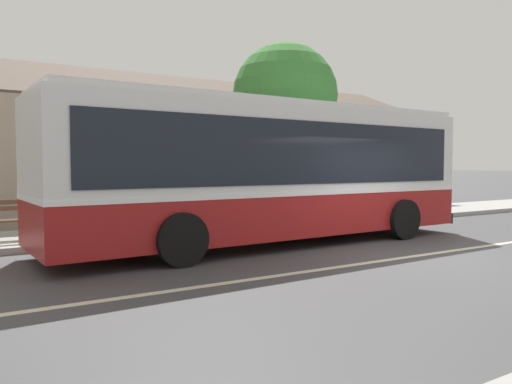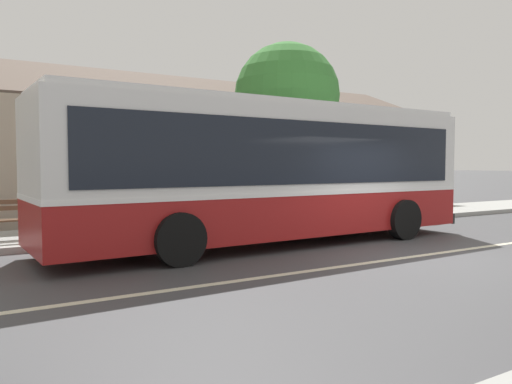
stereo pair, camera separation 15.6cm
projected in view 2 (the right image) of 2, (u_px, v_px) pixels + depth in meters
ground_plane at (418, 256)px, 10.19m from camera, size 300.00×300.00×0.00m
sidewalk_far at (263, 223)px, 15.30m from camera, size 60.00×3.00×0.15m
lane_divider_stripe at (418, 256)px, 10.19m from camera, size 60.00×0.16×0.01m
community_building at (145, 160)px, 21.03m from camera, size 25.08×9.57×6.74m
transit_bus at (270, 170)px, 11.67m from camera, size 10.60×3.02×3.27m
bench_down_street at (31, 220)px, 11.55m from camera, size 1.89×0.51×0.94m
street_tree_primary at (287, 96)px, 16.91m from camera, size 3.56×3.56×5.99m
bus_stop_sign at (412, 171)px, 17.19m from camera, size 0.36×0.07×2.40m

